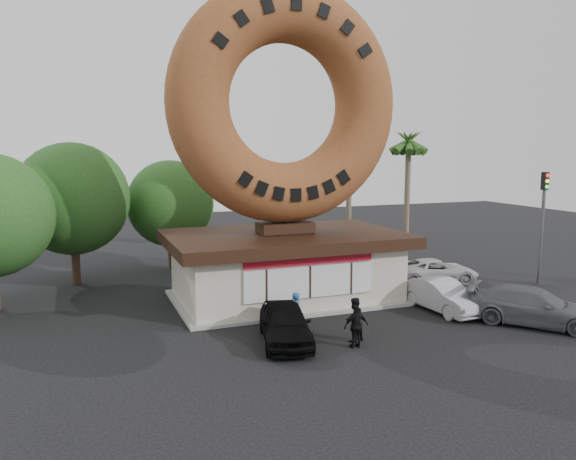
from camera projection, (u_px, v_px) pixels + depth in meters
The scene contains 16 objects.
ground at pixel (339, 337), 21.91m from camera, with size 90.00×90.00×0.00m, color black.
donut_shop at pixel (285, 264), 27.19m from camera, with size 11.20×7.20×3.80m.
giant_donut at pixel (285, 104), 26.11m from camera, with size 11.13×11.13×2.84m, color brown.
tree_west at pixel (72, 199), 29.91m from camera, with size 6.00×6.00×7.65m.
tree_mid at pixel (170, 204), 33.79m from camera, with size 5.20×5.20×6.63m.
palm_near at pixel (350, 131), 36.29m from camera, with size 2.60×2.60×9.75m.
palm_far at pixel (409, 146), 36.28m from camera, with size 2.60×2.60×8.75m.
street_lamp at pixel (202, 194), 35.40m from camera, with size 2.11×0.20×8.00m.
traffic_signal at pixel (543, 213), 29.99m from camera, with size 0.30×0.38×6.07m.
person_left at pixel (295, 313), 22.09m from camera, with size 0.63×0.41×1.72m, color navy.
person_center at pixel (354, 320), 21.34m from camera, with size 0.83×0.65×1.70m, color black.
person_right at pixel (356, 326), 20.65m from camera, with size 0.96×0.40×1.64m, color black.
car_black at pixel (285, 323), 21.21m from camera, with size 1.79×4.44×1.51m, color black.
car_silver at pixel (442, 296), 25.33m from camera, with size 1.51×4.32×1.42m, color #A6A6AB.
car_grey at pixel (534, 307), 23.36m from camera, with size 2.16×5.31×1.54m, color slate.
car_white at pixel (436, 270), 30.95m from camera, with size 2.11×4.57×1.27m, color #BCBCBC.
Camera 1 is at (-9.39, -18.98, 7.29)m, focal length 35.00 mm.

